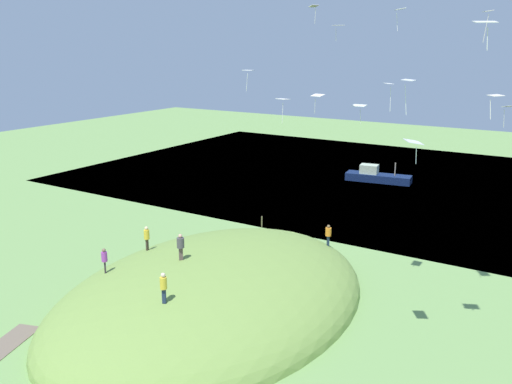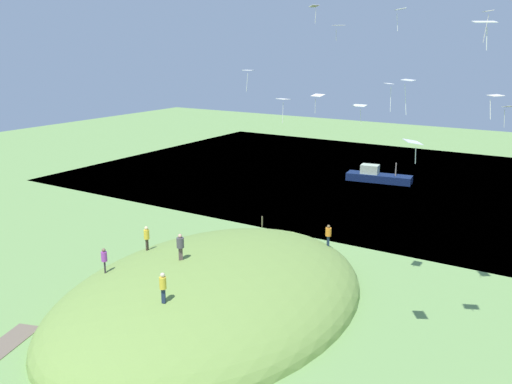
{
  "view_description": "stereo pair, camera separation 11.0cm",
  "coord_description": "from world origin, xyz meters",
  "px_view_note": "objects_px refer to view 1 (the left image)",
  "views": [
    {
      "loc": [
        38.34,
        20.64,
        16.49
      ],
      "look_at": [
        4.92,
        -0.28,
        5.97
      ],
      "focal_mm": 38.42,
      "sensor_mm": 36.0,
      "label": 1
    },
    {
      "loc": [
        38.28,
        20.74,
        16.49
      ],
      "look_at": [
        4.92,
        -0.28,
        5.97
      ],
      "focal_mm": 38.42,
      "sensor_mm": 36.0,
      "label": 2
    }
  ],
  "objects_px": {
    "kite_13": "(359,106)",
    "person_on_hilltop": "(163,284)",
    "kite_1": "(495,96)",
    "kite_8": "(485,23)",
    "person_near_shore": "(181,244)",
    "boat_on_lake": "(377,176)",
    "kite_7": "(318,96)",
    "kite_2": "(338,26)",
    "kite_4": "(389,86)",
    "kite_6": "(248,72)",
    "kite_11": "(400,10)",
    "person_with_child": "(147,235)",
    "kite_0": "(488,14)",
    "kite_9": "(413,142)",
    "kite_3": "(314,7)",
    "person_walking_path": "(104,258)",
    "person_watching_kites": "(328,233)",
    "kite_10": "(508,108)",
    "kite_5": "(283,100)",
    "mooring_post": "(262,222)",
    "kite_12": "(408,82)"
  },
  "relations": [
    {
      "from": "kite_13",
      "to": "kite_0",
      "type": "bearing_deg",
      "value": 59.28
    },
    {
      "from": "kite_2",
      "to": "kite_4",
      "type": "xyz_separation_m",
      "value": [
        -1.19,
        3.89,
        -4.45
      ]
    },
    {
      "from": "person_near_shore",
      "to": "kite_2",
      "type": "xyz_separation_m",
      "value": [
        -15.25,
        3.55,
        13.67
      ]
    },
    {
      "from": "kite_0",
      "to": "kite_10",
      "type": "relative_size",
      "value": 1.14
    },
    {
      "from": "person_near_shore",
      "to": "kite_2",
      "type": "distance_m",
      "value": 20.79
    },
    {
      "from": "person_with_child",
      "to": "kite_2",
      "type": "height_order",
      "value": "kite_2"
    },
    {
      "from": "kite_4",
      "to": "mooring_post",
      "type": "distance_m",
      "value": 17.4
    },
    {
      "from": "kite_0",
      "to": "kite_8",
      "type": "xyz_separation_m",
      "value": [
        11.33,
        1.95,
        -0.96
      ]
    },
    {
      "from": "kite_0",
      "to": "kite_9",
      "type": "bearing_deg",
      "value": -3.77
    },
    {
      "from": "person_on_hilltop",
      "to": "kite_8",
      "type": "xyz_separation_m",
      "value": [
        -5.92,
        14.05,
        13.48
      ]
    },
    {
      "from": "boat_on_lake",
      "to": "kite_4",
      "type": "xyz_separation_m",
      "value": [
        23.15,
        8.65,
        12.87
      ]
    },
    {
      "from": "kite_4",
      "to": "kite_13",
      "type": "height_order",
      "value": "kite_4"
    },
    {
      "from": "kite_1",
      "to": "kite_8",
      "type": "bearing_deg",
      "value": 3.47
    },
    {
      "from": "person_with_child",
      "to": "kite_0",
      "type": "bearing_deg",
      "value": 109.61
    },
    {
      "from": "kite_8",
      "to": "kite_9",
      "type": "xyz_separation_m",
      "value": [
        0.14,
        -2.7,
        -5.5
      ]
    },
    {
      "from": "person_near_shore",
      "to": "kite_0",
      "type": "distance_m",
      "value": 23.99
    },
    {
      "from": "kite_7",
      "to": "person_walking_path",
      "type": "bearing_deg",
      "value": -16.8
    },
    {
      "from": "person_near_shore",
      "to": "boat_on_lake",
      "type": "bearing_deg",
      "value": -126.96
    },
    {
      "from": "kite_6",
      "to": "kite_13",
      "type": "height_order",
      "value": "kite_6"
    },
    {
      "from": "kite_0",
      "to": "kite_3",
      "type": "height_order",
      "value": "kite_3"
    },
    {
      "from": "kite_1",
      "to": "kite_7",
      "type": "height_order",
      "value": "kite_1"
    },
    {
      "from": "kite_6",
      "to": "kite_11",
      "type": "height_order",
      "value": "kite_11"
    },
    {
      "from": "person_on_hilltop",
      "to": "kite_1",
      "type": "distance_m",
      "value": 21.74
    },
    {
      "from": "kite_10",
      "to": "kite_11",
      "type": "bearing_deg",
      "value": -53.52
    },
    {
      "from": "kite_8",
      "to": "person_watching_kites",
      "type": "bearing_deg",
      "value": -130.79
    },
    {
      "from": "kite_3",
      "to": "kite_11",
      "type": "relative_size",
      "value": 0.97
    },
    {
      "from": "kite_0",
      "to": "kite_7",
      "type": "height_order",
      "value": "kite_0"
    },
    {
      "from": "kite_5",
      "to": "kite_8",
      "type": "distance_m",
      "value": 24.43
    },
    {
      "from": "boat_on_lake",
      "to": "kite_5",
      "type": "distance_m",
      "value": 25.92
    },
    {
      "from": "kite_0",
      "to": "kite_10",
      "type": "height_order",
      "value": "kite_0"
    },
    {
      "from": "person_on_hilltop",
      "to": "kite_12",
      "type": "xyz_separation_m",
      "value": [
        -12.9,
        8.76,
        10.39
      ]
    },
    {
      "from": "kite_11",
      "to": "kite_13",
      "type": "xyz_separation_m",
      "value": [
        -3.94,
        -4.26,
        -7.4
      ]
    },
    {
      "from": "kite_1",
      "to": "person_with_child",
      "type": "bearing_deg",
      "value": -68.93
    },
    {
      "from": "kite_7",
      "to": "kite_9",
      "type": "height_order",
      "value": "kite_7"
    },
    {
      "from": "person_near_shore",
      "to": "kite_11",
      "type": "relative_size",
      "value": 1.1
    },
    {
      "from": "kite_11",
      "to": "person_walking_path",
      "type": "bearing_deg",
      "value": -35.35
    },
    {
      "from": "kite_2",
      "to": "mooring_post",
      "type": "xyz_separation_m",
      "value": [
        -1.37,
        -7.64,
        -17.47
      ]
    },
    {
      "from": "person_watching_kites",
      "to": "kite_6",
      "type": "distance_m",
      "value": 13.68
    },
    {
      "from": "kite_1",
      "to": "kite_2",
      "type": "height_order",
      "value": "kite_2"
    },
    {
      "from": "person_walking_path",
      "to": "person_on_hilltop",
      "type": "distance_m",
      "value": 7.04
    },
    {
      "from": "kite_13",
      "to": "person_on_hilltop",
      "type": "bearing_deg",
      "value": -3.67
    },
    {
      "from": "person_near_shore",
      "to": "kite_3",
      "type": "height_order",
      "value": "kite_3"
    },
    {
      "from": "kite_3",
      "to": "mooring_post",
      "type": "relative_size",
      "value": 1.49
    },
    {
      "from": "person_walking_path",
      "to": "kite_0",
      "type": "height_order",
      "value": "kite_0"
    },
    {
      "from": "person_near_shore",
      "to": "kite_3",
      "type": "distance_m",
      "value": 24.39
    },
    {
      "from": "person_on_hilltop",
      "to": "kite_3",
      "type": "relative_size",
      "value": 1.16
    },
    {
      "from": "boat_on_lake",
      "to": "person_with_child",
      "type": "distance_m",
      "value": 38.4
    },
    {
      "from": "kite_3",
      "to": "kite_13",
      "type": "distance_m",
      "value": 9.28
    },
    {
      "from": "kite_10",
      "to": "mooring_post",
      "type": "distance_m",
      "value": 23.02
    },
    {
      "from": "kite_1",
      "to": "kite_10",
      "type": "height_order",
      "value": "kite_1"
    }
  ]
}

